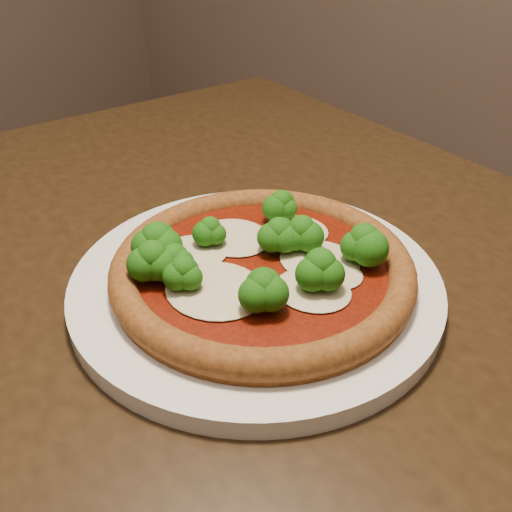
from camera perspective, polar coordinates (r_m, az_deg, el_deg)
The scene contains 3 objects.
dining_table at distance 0.61m, azimuth -1.85°, elevation -11.07°, with size 1.30×1.14×0.75m.
plate at distance 0.54m, azimuth 0.00°, elevation -2.74°, with size 0.35×0.35×0.02m, color silver.
pizza at distance 0.52m, azimuth 0.40°, elevation -0.83°, with size 0.28×0.28×0.06m.
Camera 1 is at (0.38, -0.15, 1.08)m, focal length 40.00 mm.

